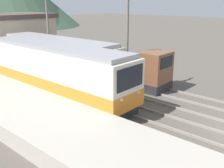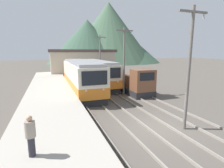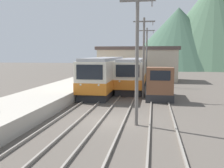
# 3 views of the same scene
# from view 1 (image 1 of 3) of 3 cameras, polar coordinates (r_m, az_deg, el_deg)

# --- Properties ---
(commuter_train_left) EXTENTS (2.84, 13.64, 3.77)m
(commuter_train_left) POSITION_cam_1_polar(r_m,az_deg,el_deg) (19.16, -12.41, 2.45)
(commuter_train_left) COLOR #28282B
(commuter_train_left) RESTS_ON ground
(commuter_train_center) EXTENTS (2.84, 12.85, 3.62)m
(commuter_train_center) POSITION_cam_1_polar(r_m,az_deg,el_deg) (23.33, -11.74, 5.03)
(commuter_train_center) COLOR #28282B
(commuter_train_center) RESTS_ON ground
(shunting_locomotive) EXTENTS (2.40, 5.63, 3.00)m
(shunting_locomotive) POSITION_cam_1_polar(r_m,az_deg,el_deg) (21.15, 5.76, 2.69)
(shunting_locomotive) COLOR #28282B
(shunting_locomotive) RESTS_ON ground
(catenary_mast_mid) EXTENTS (2.00, 0.20, 7.46)m
(catenary_mast_mid) POSITION_cam_1_polar(r_m,az_deg,el_deg) (19.43, 3.36, 9.99)
(catenary_mast_mid) COLOR slate
(catenary_mast_mid) RESTS_ON ground
(catenary_mast_far) EXTENTS (2.00, 0.20, 7.46)m
(catenary_mast_far) POSITION_cam_1_polar(r_m,az_deg,el_deg) (26.37, -13.74, 11.54)
(catenary_mast_far) COLOR slate
(catenary_mast_far) RESTS_ON ground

